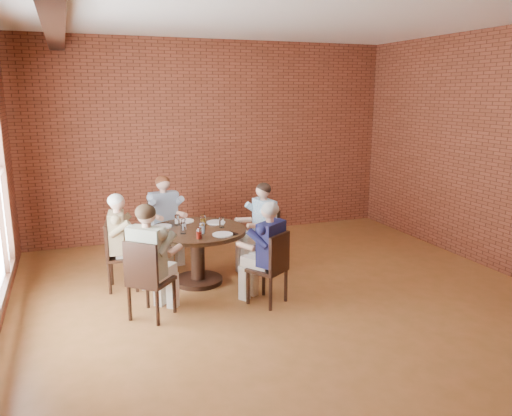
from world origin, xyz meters
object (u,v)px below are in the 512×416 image
object	(u,v)px
diner_e	(267,253)
diner_c	(122,242)
chair_d	(147,277)
chair_b	(164,228)
smartphone	(232,233)
chair_c	(116,253)
diner_a	(261,228)
chair_e	(272,266)
diner_b	(165,219)
dining_table	(197,245)
diner_d	(150,261)
chair_a	(266,237)

from	to	relation	value
diner_e	diner_c	bearing A→B (deg)	-67.91
chair_d	chair_b	bearing A→B (deg)	-63.69
diner_c	smartphone	xyz separation A→B (m)	(1.33, -0.52, 0.12)
chair_c	diner_a	bearing A→B (deg)	-81.68
chair_c	chair_d	size ratio (longest dim) A/B	0.96
chair_e	diner_e	distance (m)	0.16
diner_b	chair_d	xyz separation A→B (m)	(-0.58, -1.97, -0.14)
chair_c	diner_e	world-z (taller)	diner_e
dining_table	diner_b	bearing A→B (deg)	102.00
diner_b	chair_c	world-z (taller)	diner_b
chair_b	diner_e	xyz separation A→B (m)	(0.87, -2.09, 0.13)
diner_d	dining_table	bearing A→B (deg)	-90.00
diner_d	smartphone	xyz separation A→B (m)	(1.12, 0.46, 0.09)
diner_a	chair_e	size ratio (longest dim) A/B	1.42
diner_c	chair_d	bearing A→B (deg)	-163.11
diner_d	diner_b	bearing A→B (deg)	-63.68
chair_a	diner_e	size ratio (longest dim) A/B	0.72
chair_a	dining_table	bearing A→B (deg)	-90.00
chair_e	chair_c	bearing A→B (deg)	-67.78
diner_a	diner_c	bearing A→B (deg)	-98.56
chair_c	diner_b	bearing A→B (deg)	-33.19
diner_b	diner_c	world-z (taller)	diner_b
diner_a	chair_c	distance (m)	2.01
chair_b	smartphone	distance (m)	1.66
dining_table	chair_c	xyz separation A→B (m)	(-1.04, 0.15, -0.04)
diner_b	diner_e	world-z (taller)	diner_b
dining_table	diner_b	world-z (taller)	diner_b
chair_e	smartphone	xyz separation A→B (m)	(-0.29, 0.63, 0.26)
diner_a	smartphone	size ratio (longest dim) A/B	8.43
chair_a	diner_a	bearing A→B (deg)	-90.00
chair_d	smartphone	bearing A→B (deg)	-114.17
chair_d	smartphone	distance (m)	1.31
chair_a	smartphone	size ratio (longest dim) A/B	5.99
chair_d	diner_b	bearing A→B (deg)	-64.73
diner_e	chair_d	bearing A→B (deg)	-34.99
chair_d	diner_d	xyz separation A→B (m)	(0.06, 0.06, 0.16)
chair_d	diner_d	bearing A→B (deg)	-90.00
diner_e	chair_e	bearing A→B (deg)	90.00
chair_e	chair_a	bearing A→B (deg)	-141.50
diner_c	smartphone	size ratio (longest dim) A/B	8.35
dining_table	chair_a	bearing A→B (deg)	8.72
dining_table	diner_e	xyz separation A→B (m)	(0.62, -0.94, 0.10)
chair_c	chair_a	bearing A→B (deg)	-81.35
chair_a	diner_b	world-z (taller)	diner_b
diner_d	chair_e	size ratio (longest dim) A/B	1.48
diner_a	diner_b	world-z (taller)	diner_b
chair_a	smartphone	distance (m)	0.90
chair_c	diner_c	distance (m)	0.16
dining_table	smartphone	size ratio (longest dim) A/B	8.65
diner_e	diner_a	bearing A→B (deg)	-141.00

